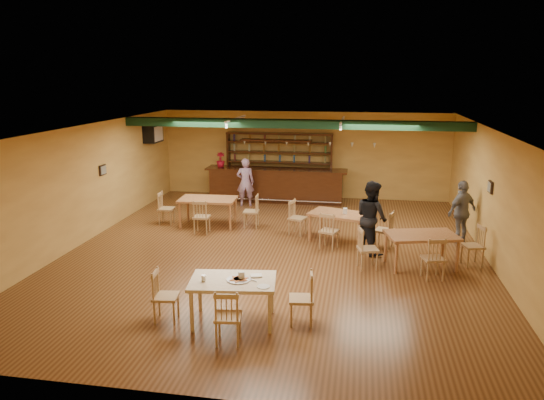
% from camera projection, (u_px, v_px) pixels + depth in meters
% --- Properties ---
extents(floor, '(12.00, 12.00, 0.00)m').
position_uv_depth(floor, '(276.00, 251.00, 12.69)').
color(floor, '#5A3519').
rests_on(floor, ground).
extents(ceiling_beam, '(10.00, 0.30, 0.25)m').
position_uv_depth(ceiling_beam, '(292.00, 124.00, 14.69)').
color(ceiling_beam, black).
rests_on(ceiling_beam, ceiling).
extents(track_rail_left, '(0.05, 2.50, 0.05)m').
position_uv_depth(track_rail_left, '(236.00, 119.00, 15.55)').
color(track_rail_left, white).
rests_on(track_rail_left, ceiling).
extents(track_rail_right, '(0.05, 2.50, 0.05)m').
position_uv_depth(track_rail_right, '(342.00, 120.00, 15.02)').
color(track_rail_right, white).
rests_on(track_rail_right, ceiling).
extents(ac_unit, '(0.34, 0.70, 0.48)m').
position_uv_depth(ac_unit, '(153.00, 133.00, 16.96)').
color(ac_unit, white).
rests_on(ac_unit, wall_left).
extents(picture_left, '(0.04, 0.34, 0.28)m').
position_uv_depth(picture_left, '(103.00, 170.00, 14.08)').
color(picture_left, black).
rests_on(picture_left, wall_left).
extents(picture_right, '(0.04, 0.34, 0.28)m').
position_uv_depth(picture_right, '(490.00, 187.00, 11.94)').
color(picture_right, black).
rests_on(picture_right, wall_right).
extents(bar_counter, '(4.80, 0.85, 1.13)m').
position_uv_depth(bar_counter, '(276.00, 185.00, 17.63)').
color(bar_counter, '#37180B').
rests_on(bar_counter, ground).
extents(back_bar_hutch, '(3.71, 0.40, 2.28)m').
position_uv_depth(back_bar_hutch, '(279.00, 165.00, 18.10)').
color(back_bar_hutch, '#37180B').
rests_on(back_bar_hutch, ground).
extents(poinsettia, '(0.36, 0.36, 0.50)m').
position_uv_depth(poinsettia, '(220.00, 160.00, 17.76)').
color(poinsettia, red).
rests_on(poinsettia, bar_counter).
extents(dining_table_a, '(1.64, 1.03, 0.80)m').
position_uv_depth(dining_table_a, '(208.00, 212.00, 14.80)').
color(dining_table_a, '#9E5F38').
rests_on(dining_table_a, ground).
extents(dining_table_b, '(1.70, 1.32, 0.75)m').
position_uv_depth(dining_table_b, '(339.00, 227.00, 13.43)').
color(dining_table_b, '#9E5F38').
rests_on(dining_table_b, ground).
extents(dining_table_d, '(1.72, 1.28, 0.77)m').
position_uv_depth(dining_table_d, '(421.00, 250.00, 11.60)').
color(dining_table_d, '#9E5F38').
rests_on(dining_table_d, ground).
extents(near_table, '(1.58, 1.13, 0.79)m').
position_uv_depth(near_table, '(233.00, 301.00, 8.99)').
color(near_table, tan).
rests_on(near_table, ground).
extents(pizza_tray, '(0.50, 0.50, 0.01)m').
position_uv_depth(pizza_tray, '(239.00, 280.00, 8.88)').
color(pizza_tray, silver).
rests_on(pizza_tray, near_table).
extents(parmesan_shaker, '(0.08, 0.08, 0.11)m').
position_uv_depth(parmesan_shaker, '(204.00, 278.00, 8.81)').
color(parmesan_shaker, '#EAE5C6').
rests_on(parmesan_shaker, near_table).
extents(napkin_stack, '(0.23, 0.20, 0.03)m').
position_uv_depth(napkin_stack, '(256.00, 276.00, 9.03)').
color(napkin_stack, white).
rests_on(napkin_stack, near_table).
extents(pizza_server, '(0.32, 0.23, 0.00)m').
position_uv_depth(pizza_server, '(248.00, 279.00, 8.90)').
color(pizza_server, silver).
rests_on(pizza_server, pizza_tray).
extents(side_plate, '(0.25, 0.25, 0.01)m').
position_uv_depth(side_plate, '(263.00, 286.00, 8.60)').
color(side_plate, white).
rests_on(side_plate, near_table).
extents(patron_bar, '(0.65, 0.49, 1.59)m').
position_uv_depth(patron_bar, '(245.00, 182.00, 16.93)').
color(patron_bar, '#934CA6').
rests_on(patron_bar, ground).
extents(patron_right_a, '(1.04, 1.10, 1.79)m').
position_uv_depth(patron_right_a, '(372.00, 217.00, 12.40)').
color(patron_right_a, black).
rests_on(patron_right_a, ground).
extents(patron_right_b, '(0.99, 0.92, 1.63)m').
position_uv_depth(patron_right_b, '(462.00, 212.00, 13.21)').
color(patron_right_b, slate).
rests_on(patron_right_b, ground).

